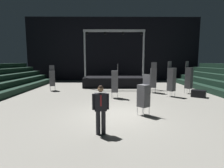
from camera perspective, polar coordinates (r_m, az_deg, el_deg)
ground_plane at (r=8.44m, az=1.85°, el=-9.97°), size 22.00×30.00×0.10m
arena_end_wall at (r=23.11m, az=0.35°, el=11.14°), size 22.00×0.30×8.00m
stage_riser at (r=17.36m, az=0.62°, el=1.09°), size 5.81×2.80×5.26m
man_with_tie at (r=5.94m, az=-3.67°, el=-7.43°), size 0.57×0.28×1.68m
chair_stack_front_left at (r=14.62m, az=23.56°, el=1.91°), size 0.62×0.62×2.48m
chair_stack_front_right at (r=8.15m, az=10.20°, el=-3.51°), size 0.62×0.62×1.88m
chair_stack_mid_left at (r=14.26m, az=13.20°, el=2.04°), size 0.49×0.49×2.39m
chair_stack_mid_right at (r=12.96m, az=18.65°, el=1.52°), size 0.62×0.62×2.48m
chair_stack_mid_centre at (r=15.67m, az=-18.75°, el=1.83°), size 0.55×0.55×2.14m
chair_stack_rear_left at (r=11.82m, az=0.93°, el=0.97°), size 0.46×0.46×2.31m
equipment_road_case at (r=13.63m, az=26.16°, el=-2.79°), size 1.08×1.00×0.49m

